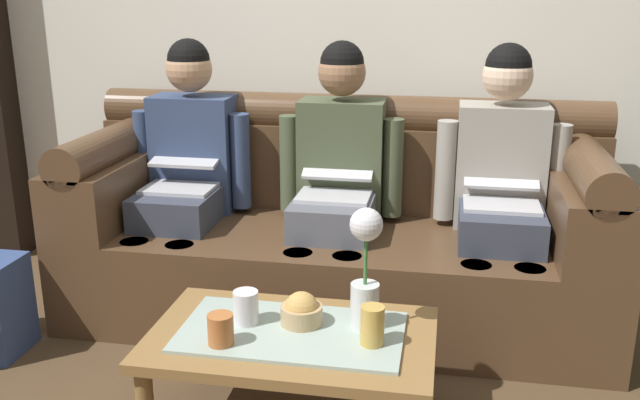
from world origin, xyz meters
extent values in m
cube|color=#513823|center=(0.00, 1.10, 0.21)|extent=(2.36, 0.88, 0.42)
cube|color=#513823|center=(0.00, 1.43, 0.62)|extent=(2.36, 0.22, 0.40)
cylinder|color=#513823|center=(0.00, 1.43, 0.87)|extent=(2.36, 0.18, 0.18)
cube|color=#513823|center=(-1.04, 1.10, 0.56)|extent=(0.28, 0.88, 0.28)
cylinder|color=#513823|center=(-1.04, 1.10, 0.74)|extent=(0.18, 0.88, 0.18)
cube|color=#513823|center=(1.04, 1.10, 0.56)|extent=(0.28, 0.88, 0.28)
cylinder|color=#513823|center=(1.04, 1.10, 0.74)|extent=(0.18, 0.88, 0.18)
cube|color=#383D4C|center=(-0.70, 1.04, 0.49)|extent=(0.34, 0.40, 0.15)
cylinder|color=#383D4C|center=(-0.80, 0.78, 0.21)|extent=(0.12, 0.12, 0.42)
cylinder|color=#383D4C|center=(-0.60, 0.78, 0.21)|extent=(0.12, 0.12, 0.42)
cube|color=navy|center=(-0.70, 1.28, 0.69)|extent=(0.38, 0.22, 0.54)
cylinder|color=navy|center=(-0.94, 1.24, 0.67)|extent=(0.09, 0.09, 0.44)
cylinder|color=navy|center=(-0.47, 1.24, 0.67)|extent=(0.09, 0.09, 0.44)
sphere|color=tan|center=(-0.70, 1.26, 1.08)|extent=(0.21, 0.21, 0.21)
sphere|color=black|center=(-0.70, 1.26, 1.12)|extent=(0.19, 0.19, 0.19)
cube|color=silver|center=(-0.70, 1.06, 0.58)|extent=(0.31, 0.22, 0.02)
cube|color=silver|center=(-0.70, 1.19, 0.69)|extent=(0.31, 0.21, 0.05)
cube|color=black|center=(-0.70, 1.18, 0.69)|extent=(0.27, 0.18, 0.04)
cube|color=#595B66|center=(0.00, 1.04, 0.49)|extent=(0.34, 0.40, 0.15)
cylinder|color=#595B66|center=(-0.10, 0.78, 0.21)|extent=(0.12, 0.12, 0.42)
cylinder|color=#595B66|center=(0.10, 0.78, 0.21)|extent=(0.12, 0.12, 0.42)
cube|color=#475138|center=(0.00, 1.28, 0.69)|extent=(0.38, 0.22, 0.54)
cylinder|color=#475138|center=(-0.23, 1.24, 0.67)|extent=(0.09, 0.09, 0.44)
cylinder|color=#475138|center=(0.23, 1.24, 0.67)|extent=(0.09, 0.09, 0.44)
sphere|color=#936B4C|center=(0.00, 1.26, 1.08)|extent=(0.21, 0.21, 0.21)
sphere|color=black|center=(0.00, 1.26, 1.12)|extent=(0.19, 0.19, 0.19)
cube|color=silver|center=(0.00, 1.06, 0.58)|extent=(0.31, 0.22, 0.02)
cube|color=silver|center=(0.00, 1.21, 0.68)|extent=(0.31, 0.20, 0.10)
cube|color=black|center=(0.00, 1.20, 0.68)|extent=(0.27, 0.17, 0.08)
cube|color=#383D4C|center=(0.70, 1.04, 0.49)|extent=(0.34, 0.40, 0.15)
cylinder|color=#383D4C|center=(0.60, 0.78, 0.21)|extent=(0.12, 0.12, 0.42)
cylinder|color=#383D4C|center=(0.80, 0.78, 0.21)|extent=(0.12, 0.12, 0.42)
cube|color=gray|center=(0.70, 1.28, 0.69)|extent=(0.38, 0.22, 0.54)
cylinder|color=gray|center=(0.47, 1.24, 0.67)|extent=(0.09, 0.09, 0.44)
cylinder|color=gray|center=(0.94, 1.24, 0.67)|extent=(0.09, 0.09, 0.44)
sphere|color=beige|center=(0.70, 1.26, 1.08)|extent=(0.21, 0.21, 0.21)
sphere|color=black|center=(0.70, 1.26, 1.12)|extent=(0.19, 0.19, 0.19)
cube|color=silver|center=(0.70, 1.06, 0.58)|extent=(0.31, 0.22, 0.02)
cube|color=silver|center=(0.70, 1.22, 0.68)|extent=(0.31, 0.19, 0.11)
cube|color=black|center=(0.70, 1.21, 0.67)|extent=(0.27, 0.17, 0.09)
cube|color=olive|center=(0.00, 0.22, 0.34)|extent=(0.93, 0.58, 0.04)
cube|color=#9EB2A8|center=(0.00, 0.22, 0.36)|extent=(0.73, 0.40, 0.01)
cylinder|color=olive|center=(-0.42, 0.46, 0.16)|extent=(0.06, 0.06, 0.32)
cylinder|color=olive|center=(0.42, 0.46, 0.16)|extent=(0.06, 0.06, 0.32)
cylinder|color=silver|center=(0.23, 0.29, 0.44)|extent=(0.09, 0.09, 0.15)
cylinder|color=#3D7538|center=(0.23, 0.29, 0.60)|extent=(0.01, 0.01, 0.17)
sphere|color=silver|center=(0.23, 0.29, 0.72)|extent=(0.11, 0.11, 0.11)
cylinder|color=tan|center=(0.02, 0.27, 0.40)|extent=(0.14, 0.14, 0.06)
sphere|color=tan|center=(0.02, 0.27, 0.42)|extent=(0.11, 0.11, 0.11)
cylinder|color=silver|center=(-0.16, 0.24, 0.43)|extent=(0.08, 0.08, 0.11)
cylinder|color=#B26633|center=(-0.20, 0.09, 0.42)|extent=(0.08, 0.08, 0.10)
cylinder|color=gold|center=(0.27, 0.18, 0.43)|extent=(0.08, 0.08, 0.13)
camera|label=1|loc=(0.47, -1.80, 1.44)|focal=39.47mm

